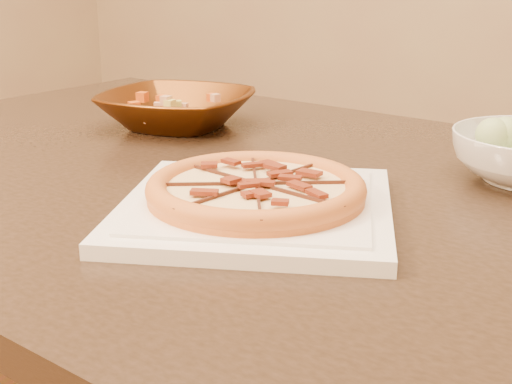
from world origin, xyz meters
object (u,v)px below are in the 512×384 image
Objects in this scene: dining_table at (238,228)px; plate at (256,207)px; pizza at (256,189)px; bronze_bowl at (177,110)px.

dining_table is 3.93× the size of plate.
pizza is (0.12, -0.15, 0.12)m from dining_table.
plate is at bearing -42.56° from bronze_bowl.
bronze_bowl reaches higher than plate.
pizza is at bearing -51.54° from dining_table.
pizza is at bearing 163.93° from plate.
plate is at bearing -51.53° from dining_table.
bronze_bowl is (-0.37, 0.34, -0.00)m from pizza.
dining_table is at bearing 128.46° from pizza.
pizza reaches higher than dining_table.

